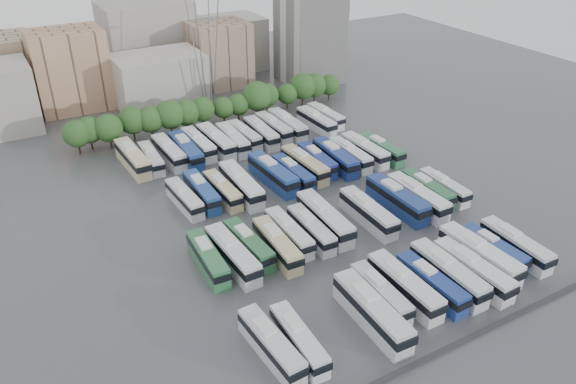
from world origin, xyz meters
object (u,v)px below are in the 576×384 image
bus_r0_s9 (473,270)px  bus_r1_s11 (417,197)px  bus_r3_s5 (216,141)px  bus_r0_s11 (494,249)px  bus_r1_s8 (368,212)px  bus_r1_s12 (427,189)px  bus_r1_s3 (277,244)px  bus_r2_s12 (365,150)px  bus_r2_s4 (241,184)px  bus_r1_s5 (311,229)px  bus_r1_s10 (397,199)px  bus_r1_s0 (208,258)px  bus_r2_s8 (305,165)px  bus_r0_s7 (431,283)px  bus_r3_s3 (186,150)px  bus_r3_s1 (151,158)px  bus_r3_s9 (274,127)px  bus_r3_s12 (316,121)px  bus_r2_s10 (335,157)px  bus_r3_s4 (198,144)px  bus_r2_s7 (293,173)px  bus_r2_s11 (350,155)px  bus_r0_s6 (405,286)px  bus_r2_s1 (184,198)px  apartment_tower (310,31)px  bus_r3_s13 (325,116)px  bus_r0_s4 (372,311)px  bus_r2_s3 (223,190)px  bus_r0_s10 (479,255)px  bus_r3_s7 (244,135)px  bus_r3_s2 (169,152)px  bus_r0_s1 (299,340)px  bus_r1_s13 (444,187)px  bus_r2_s9 (317,160)px  bus_r1_s1 (232,254)px  bus_r0_s0 (271,345)px  bus_r1_s6 (325,218)px  electricity_pylon (204,30)px  bus_r2_s13 (381,149)px  bus_r3_s10 (287,125)px  bus_r3_s8 (261,133)px  bus_r2_s2 (202,191)px  bus_r3_s0 (133,158)px  bus_r0_s8 (448,273)px

bus_r0_s9 → bus_r1_s11: bus_r1_s11 is taller
bus_r3_s5 → bus_r0_s11: bearing=-71.0°
bus_r1_s8 → bus_r1_s12: bearing=6.9°
bus_r1_s3 → bus_r2_s12: (29.70, 19.20, 0.06)m
bus_r2_s4 → bus_r1_s5: bearing=-77.2°
bus_r1_s10 → bus_r1_s0: bearing=178.6°
bus_r0_s11 → bus_r2_s8: (-9.80, 35.52, 0.28)m
bus_r0_s7 → bus_r3_s5: (-6.72, 54.37, 0.24)m
bus_r1_s12 → bus_r3_s3: bus_r3_s3 is taller
bus_r3_s1 → bus_r3_s9: bus_r3_s9 is taller
bus_r1_s8 → bus_r3_s12: bus_r1_s8 is taller
bus_r2_s10 → bus_r3_s4: bus_r2_s10 is taller
bus_r2_s7 → bus_r2_s11: 13.22m
bus_r0_s6 → bus_r1_s10: (13.25, 17.70, 0.09)m
bus_r2_s1 → bus_r2_s4: (9.83, -0.95, 0.36)m
apartment_tower → bus_r0_s9: size_ratio=2.05×
bus_r0_s11 → bus_r2_s12: bus_r2_s12 is taller
bus_r0_s9 → bus_r3_s13: size_ratio=1.12×
bus_r2_s10 → bus_r3_s9: (-3.13, 18.32, -0.10)m
bus_r0_s4 → bus_r3_s4: size_ratio=1.10×
bus_r2_s3 → bus_r0_s10: bearing=-57.6°
bus_r3_s7 → bus_r3_s2: bearing=179.4°
bus_r0_s1 → bus_r3_s5: 56.07m
bus_r1_s10 → bus_r1_s13: (9.98, -0.30, -0.38)m
bus_r0_s11 → bus_r2_s9: 36.84m
bus_r1_s11 → bus_r0_s1: bearing=-152.1°
bus_r0_s9 → bus_r2_s4: 40.19m
bus_r3_s7 → bus_r3_s4: bearing=176.2°
bus_r1_s1 → bus_r1_s12: bus_r1_s1 is taller
bus_r1_s11 → bus_r3_s13: 38.19m
bus_r0_s0 → bus_r1_s6: (19.51, 19.03, 0.27)m
bus_r2_s11 → bus_r3_s1: 37.39m
electricity_pylon → bus_r0_s1: (-20.24, -74.53, -16.98)m
bus_r0_s9 → bus_r3_s5: bus_r3_s5 is taller
bus_r2_s13 → bus_r1_s1: bearing=-158.3°
bus_r3_s4 → bus_r3_s10: size_ratio=0.95×
bus_r1_s8 → bus_r3_s8: bus_r1_s8 is taller
bus_r2_s3 → bus_r3_s12: size_ratio=0.94×
bus_r3_s4 → bus_r1_s11: bearing=-59.4°
bus_r1_s11 → bus_r3_s4: size_ratio=1.06×
bus_r2_s11 → bus_r2_s1: bearing=-178.9°
bus_r2_s7 → bus_r3_s12: size_ratio=0.96×
bus_r0_s6 → apartment_tower: bearing=66.6°
bus_r1_s8 → bus_r2_s2: bearing=137.3°
bus_r3_s0 → bus_r1_s12: bearing=-44.2°
bus_r3_s1 → bus_r3_s4: bearing=9.3°
electricity_pylon → bus_r0_s8: 76.03m
bus_r3_s0 → bus_r2_s1: bearing=-82.1°
bus_r0_s7 → bus_r0_s11: size_ratio=1.07×
apartment_tower → bus_r2_s12: 49.63m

